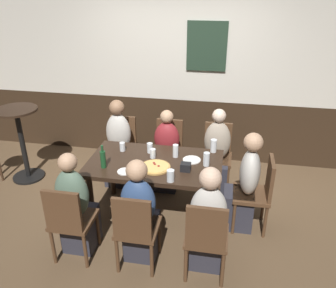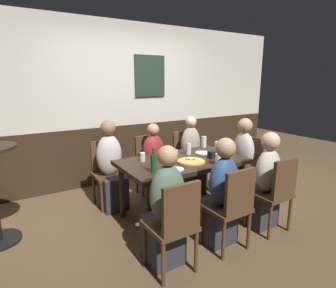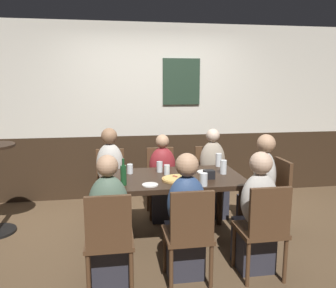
% 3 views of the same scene
% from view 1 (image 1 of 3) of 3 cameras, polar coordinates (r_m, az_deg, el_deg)
% --- Properties ---
extents(ground_plane, '(12.00, 12.00, 0.00)m').
position_cam_1_polar(ground_plane, '(4.33, -2.03, -11.57)').
color(ground_plane, brown).
extents(wall_back, '(6.40, 0.13, 2.60)m').
position_cam_1_polar(wall_back, '(5.23, 1.69, 11.12)').
color(wall_back, '#332316').
rests_on(wall_back, ground_plane).
extents(dining_table, '(1.51, 0.88, 0.74)m').
position_cam_1_polar(dining_table, '(3.97, -2.17, -4.04)').
color(dining_table, black).
rests_on(dining_table, ground_plane).
extents(chair_head_east, '(0.40, 0.40, 0.88)m').
position_cam_1_polar(chair_head_east, '(3.99, 14.67, -7.37)').
color(chair_head_east, '#513521').
rests_on(chair_head_east, ground_plane).
extents(chair_mid_near, '(0.40, 0.40, 0.88)m').
position_cam_1_polar(chair_mid_near, '(3.37, -5.33, -13.47)').
color(chair_mid_near, '#513521').
rests_on(chair_mid_near, ground_plane).
extents(chair_mid_far, '(0.40, 0.40, 0.88)m').
position_cam_1_polar(chair_mid_far, '(4.78, 0.06, -0.67)').
color(chair_mid_far, '#513521').
rests_on(chair_mid_far, ground_plane).
extents(chair_right_near, '(0.40, 0.40, 0.88)m').
position_cam_1_polar(chair_right_near, '(3.28, 6.32, -14.77)').
color(chair_right_near, '#513521').
rests_on(chair_right_near, ground_plane).
extents(chair_left_near, '(0.40, 0.40, 0.88)m').
position_cam_1_polar(chair_left_near, '(3.58, -15.87, -11.80)').
color(chair_left_near, '#513521').
rests_on(chair_left_near, ground_plane).
extents(chair_right_far, '(0.40, 0.40, 0.88)m').
position_cam_1_polar(chair_right_far, '(4.72, 8.04, -1.31)').
color(chair_right_far, '#513521').
rests_on(chair_right_far, ground_plane).
extents(chair_left_far, '(0.40, 0.40, 0.88)m').
position_cam_1_polar(chair_left_far, '(4.93, -7.57, -0.04)').
color(chair_left_far, '#513521').
rests_on(chair_left_far, ground_plane).
extents(person_head_east, '(0.37, 0.34, 1.18)m').
position_cam_1_polar(person_head_east, '(3.98, 12.35, -7.17)').
color(person_head_east, '#2D2D38').
rests_on(person_head_east, ground_plane).
extents(person_mid_near, '(0.34, 0.37, 1.15)m').
position_cam_1_polar(person_mid_near, '(3.50, -4.61, -11.96)').
color(person_mid_near, '#2D2D38').
rests_on(person_mid_near, ground_plane).
extents(person_mid_far, '(0.34, 0.37, 1.09)m').
position_cam_1_polar(person_mid_far, '(4.65, -0.31, -2.03)').
color(person_mid_far, '#2D2D38').
rests_on(person_mid_far, ground_plane).
extents(person_right_near, '(0.34, 0.37, 1.14)m').
position_cam_1_polar(person_right_near, '(3.42, 6.54, -13.20)').
color(person_right_near, '#2D2D38').
rests_on(person_right_near, ground_plane).
extents(person_left_near, '(0.34, 0.37, 1.15)m').
position_cam_1_polar(person_left_near, '(3.70, -14.79, -10.49)').
color(person_left_near, '#2D2D38').
rests_on(person_left_near, ground_plane).
extents(person_right_far, '(0.34, 0.37, 1.15)m').
position_cam_1_polar(person_right_far, '(4.58, 7.91, -2.39)').
color(person_right_far, '#2D2D38').
rests_on(person_right_far, ground_plane).
extents(person_left_far, '(0.34, 0.37, 1.19)m').
position_cam_1_polar(person_left_far, '(4.79, -8.14, -0.79)').
color(person_left_far, '#2D2D38').
rests_on(person_left_far, ground_plane).
extents(pizza, '(0.33, 0.33, 0.03)m').
position_cam_1_polar(pizza, '(3.80, -2.11, -3.79)').
color(pizza, tan).
rests_on(pizza, dining_table).
extents(tumbler_water, '(0.07, 0.07, 0.11)m').
position_cam_1_polar(tumbler_water, '(3.99, -2.51, -1.62)').
color(tumbler_water, silver).
rests_on(tumbler_water, dining_table).
extents(highball_clear, '(0.08, 0.08, 0.13)m').
position_cam_1_polar(highball_clear, '(3.53, 0.41, -5.34)').
color(highball_clear, silver).
rests_on(highball_clear, dining_table).
extents(beer_glass_tall, '(0.07, 0.07, 0.16)m').
position_cam_1_polar(beer_glass_tall, '(4.15, 7.50, -0.36)').
color(beer_glass_tall, silver).
rests_on(beer_glass_tall, dining_table).
extents(beer_glass_half, '(0.07, 0.07, 0.12)m').
position_cam_1_polar(beer_glass_half, '(4.11, -3.00, -0.72)').
color(beer_glass_half, silver).
rests_on(beer_glass_half, dining_table).
extents(pint_glass_amber, '(0.06, 0.06, 0.15)m').
position_cam_1_polar(pint_glass_amber, '(4.00, 1.24, -1.24)').
color(pint_glass_amber, silver).
rests_on(pint_glass_amber, dining_table).
extents(tumbler_short, '(0.07, 0.07, 0.11)m').
position_cam_1_polar(tumbler_short, '(4.18, -7.50, -0.50)').
color(tumbler_short, silver).
rests_on(tumbler_short, dining_table).
extents(pint_glass_stout, '(0.07, 0.07, 0.16)m').
position_cam_1_polar(pint_glass_stout, '(3.84, 6.34, -2.56)').
color(pint_glass_stout, silver).
rests_on(pint_glass_stout, dining_table).
extents(beer_bottle_green, '(0.06, 0.06, 0.27)m').
position_cam_1_polar(beer_bottle_green, '(3.82, -10.64, -2.40)').
color(beer_bottle_green, '#194723').
rests_on(beer_bottle_green, dining_table).
extents(plate_white_large, '(0.20, 0.20, 0.01)m').
position_cam_1_polar(plate_white_large, '(3.96, 3.93, -2.62)').
color(plate_white_large, white).
rests_on(plate_white_large, dining_table).
extents(plate_white_small, '(0.16, 0.16, 0.01)m').
position_cam_1_polar(plate_white_small, '(3.75, -7.14, -4.51)').
color(plate_white_small, white).
rests_on(plate_white_small, dining_table).
extents(condiment_caddy, '(0.11, 0.09, 0.09)m').
position_cam_1_polar(condiment_caddy, '(3.73, 2.91, -3.81)').
color(condiment_caddy, black).
rests_on(condiment_caddy, dining_table).
extents(side_bar_table, '(0.56, 0.56, 1.05)m').
position_cam_1_polar(side_bar_table, '(5.18, -22.96, 0.81)').
color(side_bar_table, black).
rests_on(side_bar_table, ground_plane).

